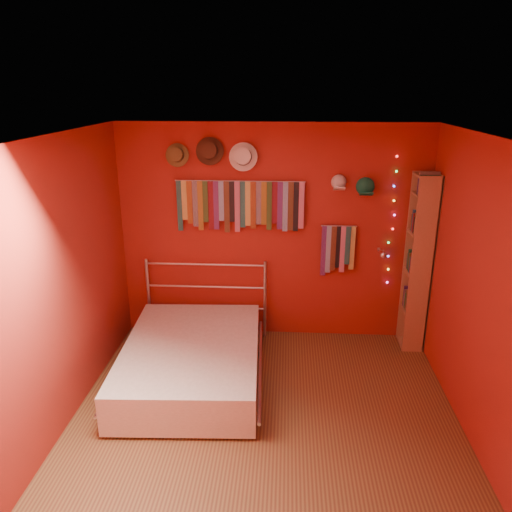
% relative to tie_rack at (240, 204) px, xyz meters
% --- Properties ---
extents(ground, '(3.50, 3.50, 0.00)m').
position_rel_tie_rack_xyz_m(ground, '(0.36, -1.68, -1.61)').
color(ground, brown).
rests_on(ground, ground).
extents(back_wall, '(3.50, 0.02, 2.50)m').
position_rel_tie_rack_xyz_m(back_wall, '(0.36, 0.07, -0.36)').
color(back_wall, maroon).
rests_on(back_wall, ground).
extents(right_wall, '(0.02, 3.50, 2.50)m').
position_rel_tie_rack_xyz_m(right_wall, '(2.11, -1.68, -0.36)').
color(right_wall, maroon).
rests_on(right_wall, ground).
extents(left_wall, '(0.02, 3.50, 2.50)m').
position_rel_tie_rack_xyz_m(left_wall, '(-1.39, -1.68, -0.36)').
color(left_wall, maroon).
rests_on(left_wall, ground).
extents(ceiling, '(3.50, 3.50, 0.02)m').
position_rel_tie_rack_xyz_m(ceiling, '(0.36, -1.68, 0.89)').
color(ceiling, white).
rests_on(ceiling, back_wall).
extents(tie_rack, '(1.45, 0.03, 0.59)m').
position_rel_tie_rack_xyz_m(tie_rack, '(0.00, 0.00, 0.00)').
color(tie_rack, silver).
rests_on(tie_rack, back_wall).
extents(small_tie_rack, '(0.40, 0.03, 0.60)m').
position_rel_tie_rack_xyz_m(small_tie_rack, '(1.10, 0.00, -0.50)').
color(small_tie_rack, silver).
rests_on(small_tie_rack, back_wall).
extents(fedora_olive, '(0.26, 0.14, 0.25)m').
position_rel_tie_rack_xyz_m(fedora_olive, '(-0.69, -0.03, 0.54)').
color(fedora_olive, brown).
rests_on(fedora_olive, back_wall).
extents(fedora_brown, '(0.30, 0.16, 0.30)m').
position_rel_tie_rack_xyz_m(fedora_brown, '(-0.33, -0.03, 0.58)').
color(fedora_brown, '#472919').
rests_on(fedora_brown, back_wall).
extents(fedora_white, '(0.31, 0.17, 0.31)m').
position_rel_tie_rack_xyz_m(fedora_white, '(0.04, -0.03, 0.53)').
color(fedora_white, white).
rests_on(fedora_white, back_wall).
extents(cap_white, '(0.17, 0.22, 0.17)m').
position_rel_tie_rack_xyz_m(cap_white, '(1.08, 0.01, 0.25)').
color(cap_white, silver).
rests_on(cap_white, back_wall).
extents(cap_green, '(0.19, 0.24, 0.19)m').
position_rel_tie_rack_xyz_m(cap_green, '(1.37, 0.01, 0.21)').
color(cap_green, '#176948').
rests_on(cap_green, back_wall).
extents(fairy_lights, '(0.06, 0.02, 1.47)m').
position_rel_tie_rack_xyz_m(fairy_lights, '(1.69, 0.03, -0.19)').
color(fairy_lights, '#FF3333').
rests_on(fairy_lights, back_wall).
extents(reading_lamp, '(0.07, 0.32, 0.09)m').
position_rel_tie_rack_xyz_m(reading_lamp, '(1.58, -0.18, -0.50)').
color(reading_lamp, silver).
rests_on(reading_lamp, back_wall).
extents(bookshelf, '(0.25, 0.34, 2.00)m').
position_rel_tie_rack_xyz_m(bookshelf, '(2.02, -0.15, -0.60)').
color(bookshelf, '#A46E4A').
rests_on(bookshelf, ground).
extents(bed, '(1.51, 1.99, 0.95)m').
position_rel_tie_rack_xyz_m(bed, '(-0.41, -1.03, -1.39)').
color(bed, silver).
rests_on(bed, ground).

